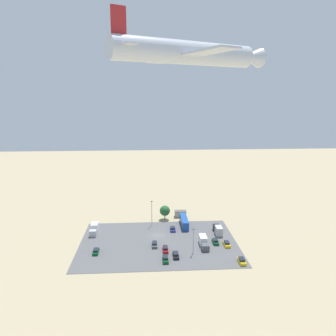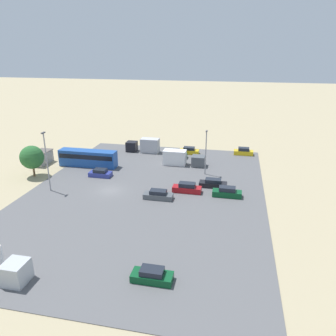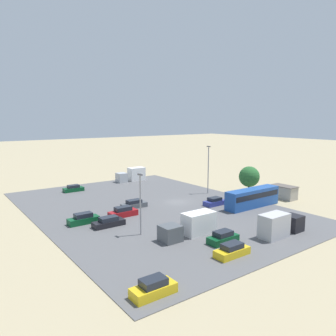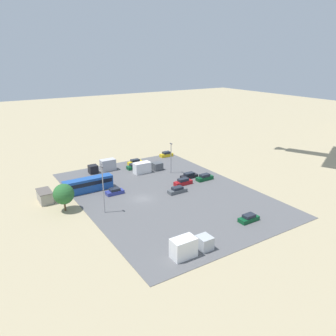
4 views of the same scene
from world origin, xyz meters
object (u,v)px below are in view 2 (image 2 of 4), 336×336
parked_car_1 (100,173)px  parked_car_6 (152,276)px  bus (88,158)px  parked_car_4 (243,152)px  parked_car_7 (189,151)px  parked_truck_0 (145,146)px  parked_truck_1 (181,158)px  parked_car_0 (177,155)px  parked_car_2 (158,195)px  shed_building (42,158)px  parked_car_8 (213,184)px  parked_car_5 (227,192)px  parked_car_3 (187,188)px

parked_car_1 → parked_car_6: parked_car_1 is taller
bus → parked_car_4: bus is taller
parked_car_1 → parked_car_6: bearing=32.5°
parked_car_7 → parked_truck_0: 10.22m
bus → parked_truck_1: 18.85m
parked_car_0 → parked_truck_1: 4.74m
parked_car_0 → parked_car_2: parked_car_0 is taller
parked_truck_0 → parked_car_2: bearing=-159.5°
parked_car_4 → shed_building: bearing=109.8°
parked_car_7 → parked_truck_1: 7.91m
parked_truck_1 → parked_car_0: bearing=-159.6°
bus → parked_car_4: (-14.23, 30.79, -1.10)m
parked_truck_0 → parked_car_4: bearing=-83.4°
parked_car_2 → parked_truck_0: bearing=20.5°
parked_car_8 → parked_car_5: bearing=-143.7°
shed_building → parked_car_1: (4.37, 14.72, -0.64)m
parked_car_4 → parked_truck_0: size_ratio=0.56×
parked_car_4 → parked_car_8: 20.41m
parked_car_8 → parked_truck_0: size_ratio=0.62×
parked_car_1 → shed_building: bearing=-106.5°
parked_car_2 → parked_car_3: parked_car_3 is taller
parked_car_1 → parked_car_3: 17.28m
parked_car_5 → parked_car_6: (22.27, -6.69, -0.08)m
parked_car_6 → parked_car_5: bearing=163.3°
parked_car_8 → parked_car_0: bearing=31.6°
parked_car_0 → parked_car_4: size_ratio=1.00×
parked_car_4 → parked_car_8: bearing=165.1°
bus → parked_car_7: size_ratio=2.65×
parked_car_7 → parked_car_1: bearing=140.8°
parked_car_5 → parked_car_8: parked_car_5 is taller
parked_car_0 → parked_car_7: size_ratio=0.95×
parked_car_1 → parked_car_4: parked_car_4 is taller
parked_car_2 → parked_car_5: (-3.12, 10.64, 0.07)m
shed_building → parked_truck_1: (-5.10, 28.38, 0.13)m
parked_car_8 → parked_truck_0: parked_truck_0 is taller
parked_truck_0 → parked_car_7: bearing=-85.4°
parked_car_1 → parked_car_4: (-19.08, 26.18, 0.08)m
bus → parked_truck_0: bearing=143.7°
parked_car_4 → parked_car_5: 23.29m
parked_car_4 → parked_truck_1: parked_truck_1 is taller
parked_car_3 → parked_truck_0: parked_truck_0 is taller
parked_car_1 → parked_car_8: size_ratio=0.87×
bus → parked_car_5: size_ratio=2.52×
parked_car_4 → parked_car_7: parked_car_4 is taller
parked_car_2 → parked_car_5: size_ratio=1.00×
shed_building → parked_car_6: bearing=45.7°
parked_car_1 → parked_car_7: 22.35m
parked_car_2 → parked_car_5: 11.09m
parked_car_0 → parked_car_6: size_ratio=0.98×
parked_car_1 → parked_car_2: bearing=60.7°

